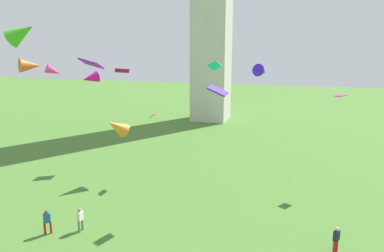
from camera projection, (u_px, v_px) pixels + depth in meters
person_0 at (47, 220)px, 23.10m from camera, size 0.51×0.47×1.71m
person_1 at (336, 238)px, 20.99m from camera, size 0.43×0.50×1.66m
person_4 at (80, 218)px, 23.46m from camera, size 0.26×0.51×1.66m
kite_flying_0 at (215, 66)px, 26.46m from camera, size 0.96×1.08×0.80m
kite_flying_1 at (340, 96)px, 30.30m from camera, size 1.17×1.27×0.12m
kite_flying_2 at (30, 66)px, 29.73m from camera, size 1.98×2.14×1.29m
kite_flying_3 at (155, 114)px, 32.15m from camera, size 0.78×1.18×0.50m
kite_flying_4 at (53, 71)px, 32.37m from camera, size 1.71×1.78×1.39m
kite_flying_5 at (90, 78)px, 22.92m from camera, size 1.26×1.37×0.91m
kite_flying_6 at (22, 33)px, 24.19m from camera, size 2.57×1.98×2.05m
kite_flying_7 at (218, 91)px, 14.95m from camera, size 0.88×1.27×0.41m
kite_flying_8 at (262, 71)px, 22.19m from camera, size 1.14×1.42×0.98m
kite_flying_9 at (117, 126)px, 31.81m from camera, size 2.32×2.72×2.19m
kite_flying_10 at (122, 71)px, 36.82m from camera, size 1.83×1.62×0.57m
kite_flying_11 at (91, 64)px, 26.31m from camera, size 1.81×1.15×0.92m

